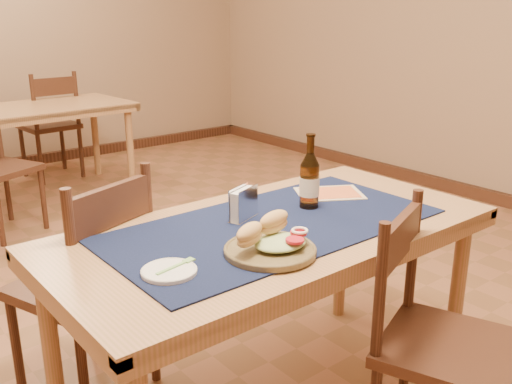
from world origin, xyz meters
TOP-DOWN VIEW (x-y plane):
  - room at (0.00, 0.00)m, footprint 6.04×7.04m
  - main_table at (0.00, -0.80)m, footprint 1.60×0.80m
  - placemat at (0.00, -0.80)m, footprint 1.20×0.60m
  - baseboard at (0.00, 0.00)m, footprint 6.00×7.00m
  - back_table at (0.18, 2.40)m, footprint 1.62×0.87m
  - chair_main_far at (-0.50, -0.30)m, footprint 0.55×0.55m
  - chair_main_near at (0.23, -1.35)m, footprint 0.54×0.54m
  - chair_back_far at (0.52, 2.88)m, footprint 0.48×0.48m
  - sandwich_plate at (-0.17, -0.98)m, footprint 0.29×0.29m
  - side_plate at (-0.49, -0.91)m, footprint 0.16×0.16m
  - fork at (-0.46, -0.90)m, footprint 0.14×0.04m
  - beer_bottle at (0.23, -0.75)m, footprint 0.08×0.08m
  - napkin_holder at (-0.05, -0.69)m, footprint 0.14×0.09m
  - menu_card at (0.41, -0.68)m, footprint 0.33×0.30m

SIDE VIEW (x-z plane):
  - baseboard at x=0.00m, z-range 0.00..0.10m
  - chair_main_near at x=0.23m, z-range 0.02..0.92m
  - chair_main_far at x=-0.50m, z-range 0.02..0.96m
  - chair_back_far at x=0.52m, z-range 0.02..0.99m
  - main_table at x=0.00m, z-range 0.29..1.04m
  - back_table at x=0.18m, z-range 0.29..1.04m
  - placemat at x=0.00m, z-range 0.75..0.76m
  - menu_card at x=0.41m, z-range 0.76..0.76m
  - side_plate at x=-0.49m, z-range 0.76..0.77m
  - fork at x=-0.46m, z-range 0.77..0.77m
  - sandwich_plate at x=-0.17m, z-range 0.73..0.84m
  - napkin_holder at x=-0.05m, z-range 0.75..0.87m
  - beer_bottle at x=0.23m, z-range 0.72..1.00m
  - room at x=0.00m, z-range -0.02..2.82m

